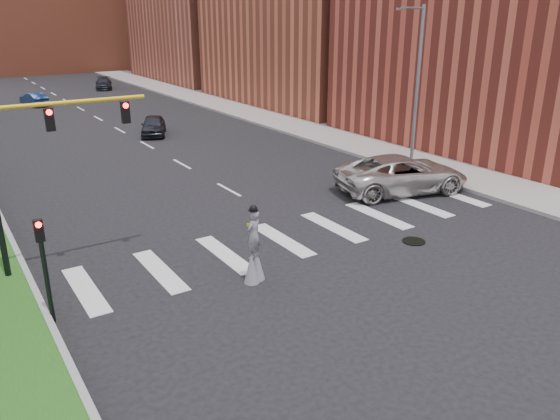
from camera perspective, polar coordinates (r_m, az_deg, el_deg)
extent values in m
plane|color=black|center=(21.80, 4.51, -3.28)|extent=(160.00, 160.00, 0.00)
cube|color=gray|center=(48.52, -1.65, 9.84)|extent=(5.00, 90.00, 0.18)
cylinder|color=black|center=(22.32, 13.80, -3.19)|extent=(0.90, 0.90, 0.04)
cube|color=#AE5640|center=(77.82, -7.23, 20.82)|extent=(16.00, 22.00, 20.00)
cube|color=#B05437|center=(95.61, -23.16, 18.68)|extent=(26.00, 14.00, 18.00)
cylinder|color=slate|center=(32.18, 14.14, 12.08)|extent=(0.20, 0.20, 9.00)
cylinder|color=slate|center=(31.35, 13.76, 19.82)|extent=(1.80, 0.12, 0.12)
cube|color=slate|center=(30.71, 12.51, 19.83)|extent=(0.50, 0.18, 0.12)
cylinder|color=gold|center=(19.43, -21.39, 10.41)|extent=(5.20, 0.14, 0.14)
cube|color=black|center=(19.40, -22.94, 8.69)|extent=(0.28, 0.18, 0.75)
cylinder|color=#FF0C0C|center=(19.26, -22.98, 9.38)|extent=(0.18, 0.06, 0.18)
cube|color=black|center=(19.98, -15.85, 9.78)|extent=(0.28, 0.18, 0.75)
cylinder|color=#FF0C0C|center=(19.84, -15.83, 10.45)|extent=(0.18, 0.06, 0.18)
cylinder|color=black|center=(17.00, -23.23, -6.36)|extent=(0.14, 0.14, 3.00)
cube|color=black|center=(16.47, -23.89, -1.97)|extent=(0.25, 0.16, 0.65)
cylinder|color=#FF0C0C|center=(16.31, -23.92, -1.43)|extent=(0.16, 0.05, 0.16)
cylinder|color=black|center=(18.61, -2.40, -6.02)|extent=(0.07, 0.07, 0.85)
cylinder|color=black|center=(18.38, -2.99, -6.38)|extent=(0.07, 0.07, 0.85)
cone|color=slate|center=(18.56, -2.41, -5.72)|extent=(0.52, 0.52, 1.06)
cone|color=slate|center=(18.33, -3.00, -6.08)|extent=(0.52, 0.52, 1.06)
imported|color=slate|center=(17.97, -2.76, -2.57)|extent=(0.72, 0.61, 1.68)
sphere|color=black|center=(17.65, -2.81, 0.13)|extent=(0.26, 0.26, 0.26)
cylinder|color=black|center=(17.67, -2.80, -0.03)|extent=(0.34, 0.34, 0.02)
cube|color=yellow|center=(17.88, -3.15, -1.11)|extent=(0.22, 0.05, 0.10)
imported|color=#BBB9B1|center=(28.17, 12.63, 3.71)|extent=(7.26, 4.68, 1.86)
imported|color=black|center=(41.94, -13.09, 8.61)|extent=(3.21, 4.50, 1.42)
imported|color=navy|center=(59.36, -24.32, 10.51)|extent=(2.21, 4.07, 1.27)
imported|color=black|center=(69.85, -17.95, 12.47)|extent=(3.02, 4.85, 1.31)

